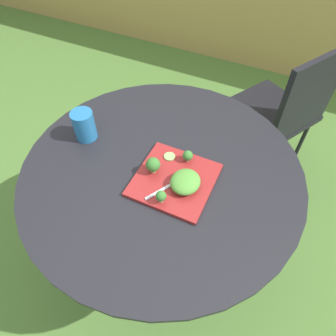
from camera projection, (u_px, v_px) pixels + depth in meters
The scene contains 11 objects.
ground_plane at pixel (164, 252), 1.76m from camera, with size 12.00×12.00×0.00m, color #4C7533.
patio_table at pixel (162, 200), 1.36m from camera, with size 1.07×1.07×0.74m.
patio_chair at pixel (284, 108), 1.74m from camera, with size 0.60×0.60×0.90m.
salad_plate at pixel (174, 180), 1.15m from camera, with size 0.28×0.28×0.01m, color maroon.
drinking_glass at pixel (84, 126), 1.26m from camera, with size 0.09×0.09×0.12m.
fork at pixel (167, 187), 1.12m from camera, with size 0.09×0.14×0.00m.
lettuce_mound at pixel (185, 182), 1.11m from camera, with size 0.11×0.12×0.05m, color #519338.
broccoli_floret_0 at pixel (161, 196), 1.06m from camera, with size 0.04×0.04×0.05m.
broccoli_floret_1 at pixel (153, 165), 1.14m from camera, with size 0.05×0.05×0.06m.
broccoli_floret_2 at pixel (188, 156), 1.18m from camera, with size 0.04×0.04×0.05m.
cucumber_slice_0 at pixel (169, 156), 1.21m from camera, with size 0.04×0.04×0.01m, color #8EB766.
Camera 1 is at (0.34, -0.67, 1.66)m, focal length 33.70 mm.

